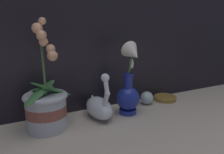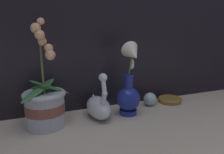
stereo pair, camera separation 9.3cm
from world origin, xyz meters
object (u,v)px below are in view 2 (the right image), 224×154
Objects in this scene: swan_figurine at (98,106)px; orchid_potted_plant at (45,103)px; blue_vase at (129,89)px; amber_dish at (170,99)px; glass_sphere at (150,99)px.

orchid_potted_plant is at bearing -178.66° from swan_figurine.
swan_figurine is at bearing 170.65° from blue_vase.
blue_vase is at bearing -2.77° from orchid_potted_plant.
amber_dish is at bearing 6.53° from swan_figurine.
orchid_potted_plant reaches higher than glass_sphere.
orchid_potted_plant reaches higher than blue_vase.
swan_figurine is (0.22, 0.01, -0.04)m from orchid_potted_plant.
orchid_potted_plant is at bearing -175.28° from amber_dish.
swan_figurine is at bearing 1.34° from orchid_potted_plant.
swan_figurine is 0.64× the size of blue_vase.
swan_figurine reaches higher than glass_sphere.
swan_figurine is at bearing -171.39° from glass_sphere.
orchid_potted_plant is 6.36× the size of glass_sphere.
blue_vase is (0.14, -0.02, 0.07)m from swan_figurine.
amber_dish is at bearing 1.65° from glass_sphere.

